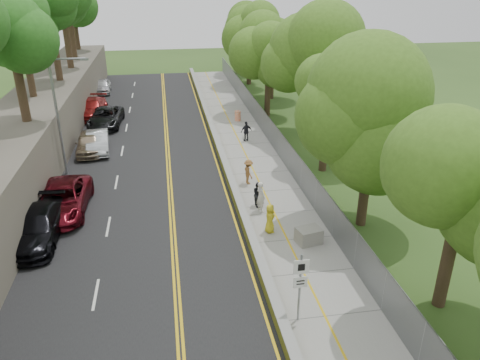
{
  "coord_description": "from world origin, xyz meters",
  "views": [
    {
      "loc": [
        -3.69,
        -17.34,
        12.93
      ],
      "look_at": [
        0.5,
        8.0,
        1.4
      ],
      "focal_mm": 35.0,
      "sensor_mm": 36.0,
      "label": 1
    }
  ],
  "objects_px": {
    "painter_0": "(270,218)",
    "concrete_block": "(309,236)",
    "signpost": "(300,281)",
    "person_far": "(246,131)",
    "construction_barrel": "(238,116)",
    "car_2": "(63,199)",
    "streetlight": "(60,109)"
  },
  "relations": [
    {
      "from": "construction_barrel",
      "to": "signpost",
      "type": "bearing_deg",
      "value": -94.06
    },
    {
      "from": "signpost",
      "to": "construction_barrel",
      "type": "distance_m",
      "value": 27.6
    },
    {
      "from": "construction_barrel",
      "to": "person_far",
      "type": "bearing_deg",
      "value": -91.99
    },
    {
      "from": "concrete_block",
      "to": "construction_barrel",
      "type": "bearing_deg",
      "value": 90.52
    },
    {
      "from": "signpost",
      "to": "concrete_block",
      "type": "height_order",
      "value": "signpost"
    },
    {
      "from": "construction_barrel",
      "to": "concrete_block",
      "type": "relative_size",
      "value": 0.76
    },
    {
      "from": "construction_barrel",
      "to": "concrete_block",
      "type": "xyz_separation_m",
      "value": [
        0.2,
        -21.88,
        -0.06
      ]
    },
    {
      "from": "streetlight",
      "to": "construction_barrel",
      "type": "height_order",
      "value": "streetlight"
    },
    {
      "from": "streetlight",
      "to": "person_far",
      "type": "height_order",
      "value": "streetlight"
    },
    {
      "from": "concrete_block",
      "to": "car_2",
      "type": "xyz_separation_m",
      "value": [
        -13.06,
        5.54,
        0.41
      ]
    },
    {
      "from": "construction_barrel",
      "to": "painter_0",
      "type": "height_order",
      "value": "painter_0"
    },
    {
      "from": "painter_0",
      "to": "signpost",
      "type": "bearing_deg",
      "value": 174.06
    },
    {
      "from": "signpost",
      "to": "person_far",
      "type": "distance_m",
      "value": 21.83
    },
    {
      "from": "streetlight",
      "to": "concrete_block",
      "type": "bearing_deg",
      "value": -39.86
    },
    {
      "from": "concrete_block",
      "to": "person_far",
      "type": "distance_m",
      "value": 16.14
    },
    {
      "from": "car_2",
      "to": "painter_0",
      "type": "bearing_deg",
      "value": -18.91
    },
    {
      "from": "construction_barrel",
      "to": "painter_0",
      "type": "distance_m",
      "value": 20.54
    },
    {
      "from": "streetlight",
      "to": "painter_0",
      "type": "height_order",
      "value": "streetlight"
    },
    {
      "from": "streetlight",
      "to": "car_2",
      "type": "xyz_separation_m",
      "value": [
        0.6,
        -5.86,
        -3.77
      ]
    },
    {
      "from": "signpost",
      "to": "concrete_block",
      "type": "xyz_separation_m",
      "value": [
        2.15,
        5.61,
        -1.5
      ]
    },
    {
      "from": "car_2",
      "to": "painter_0",
      "type": "distance_m",
      "value": 12.05
    },
    {
      "from": "construction_barrel",
      "to": "car_2",
      "type": "bearing_deg",
      "value": -128.21
    },
    {
      "from": "signpost",
      "to": "concrete_block",
      "type": "bearing_deg",
      "value": 69.02
    },
    {
      "from": "construction_barrel",
      "to": "car_2",
      "type": "distance_m",
      "value": 20.8
    },
    {
      "from": "streetlight",
      "to": "construction_barrel",
      "type": "bearing_deg",
      "value": 37.89
    },
    {
      "from": "signpost",
      "to": "concrete_block",
      "type": "relative_size",
      "value": 2.53
    },
    {
      "from": "signpost",
      "to": "person_far",
      "type": "bearing_deg",
      "value": 85.4
    },
    {
      "from": "painter_0",
      "to": "concrete_block",
      "type": "bearing_deg",
      "value": -131.38
    },
    {
      "from": "painter_0",
      "to": "person_far",
      "type": "height_order",
      "value": "person_far"
    },
    {
      "from": "construction_barrel",
      "to": "car_2",
      "type": "xyz_separation_m",
      "value": [
        -12.86,
        -16.34,
        0.35
      ]
    },
    {
      "from": "streetlight",
      "to": "signpost",
      "type": "distance_m",
      "value": 20.72
    },
    {
      "from": "car_2",
      "to": "person_far",
      "type": "xyz_separation_m",
      "value": [
        12.66,
        10.58,
        0.01
      ]
    }
  ]
}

